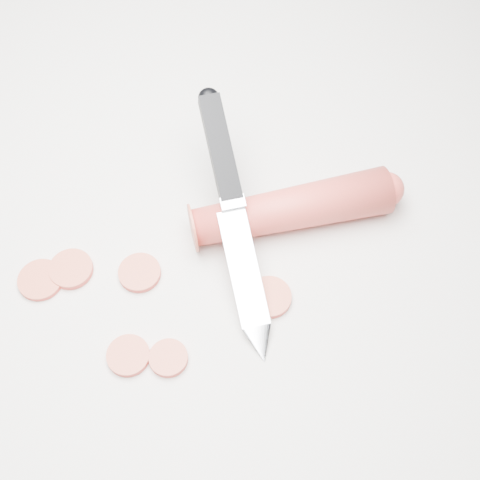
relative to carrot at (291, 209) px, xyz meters
The scene contains 9 objects.
ground 0.10m from the carrot, 123.61° to the right, with size 2.40×2.40×0.00m, color silver.
carrot is the anchor object (origin of this frame).
carrot_slice_0 0.22m from the carrot, 129.68° to the right, with size 0.04×0.04×0.01m, color #C24930.
carrot_slice_1 0.20m from the carrot, 130.54° to the right, with size 0.04×0.04×0.01m, color #C24930.
carrot_slice_2 0.17m from the carrot, 93.47° to the right, with size 0.03×0.03×0.01m, color #C24930.
carrot_slice_3 0.14m from the carrot, 123.06° to the right, with size 0.04×0.04×0.01m, color #C24930.
carrot_slice_4 0.19m from the carrot, 101.76° to the right, with size 0.03×0.03×0.01m, color #C24930.
carrot_slice_5 0.08m from the carrot, 70.06° to the right, with size 0.04×0.04×0.01m, color #C24930.
kitchen_knife 0.06m from the carrot, 120.84° to the right, with size 0.19×0.17×0.08m, color silver, non-canonical shape.
Camera 1 is at (0.19, -0.20, 0.52)m, focal length 50.00 mm.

